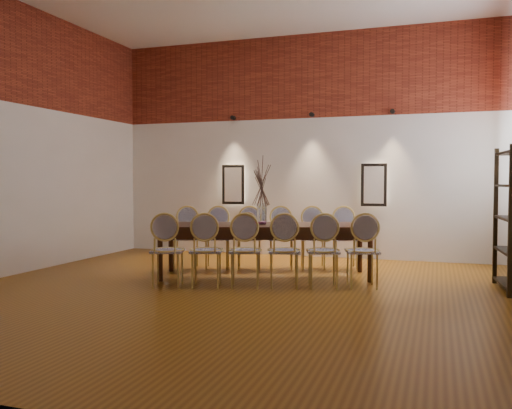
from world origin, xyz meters
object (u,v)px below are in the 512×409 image
(chair_near_d, at_px, (284,251))
(vase, at_px, (262,214))
(chair_far_c, at_px, (249,238))
(chair_far_d, at_px, (281,238))
(chair_near_a, at_px, (168,250))
(bowl, at_px, (248,218))
(dining_table, at_px, (265,250))
(book, at_px, (253,222))
(chair_near_b, at_px, (206,251))
(chair_near_f, at_px, (362,251))
(chair_far_a, at_px, (186,238))
(chair_near_c, at_px, (245,251))
(chair_near_e, at_px, (323,251))
(chair_far_b, at_px, (217,238))
(chair_far_f, at_px, (345,238))
(chair_far_e, at_px, (313,238))

(chair_near_d, height_order, vase, vase)
(chair_far_c, xyz_separation_m, chair_far_d, (0.48, 0.15, 0.00))
(chair_near_a, bearing_deg, bowl, 35.27)
(dining_table, relative_size, book, 11.58)
(chair_near_b, xyz_separation_m, chair_far_c, (0.02, 1.61, 0.00))
(chair_near_d, height_order, chair_near_f, same)
(dining_table, xyz_separation_m, chair_far_a, (-1.42, 0.36, 0.09))
(chair_near_c, height_order, book, chair_near_c)
(dining_table, height_order, chair_near_f, chair_near_f)
(dining_table, relative_size, chair_near_d, 3.20)
(chair_near_f, relative_size, vase, 3.13)
(chair_near_b, relative_size, chair_far_d, 1.00)
(chair_near_a, xyz_separation_m, chair_far_d, (0.98, 1.91, 0.00))
(chair_near_e, height_order, chair_near_f, same)
(chair_near_a, distance_m, vase, 1.49)
(chair_far_b, bearing_deg, dining_table, 134.58)
(chair_near_a, xyz_separation_m, chair_far_f, (1.94, 2.20, 0.00))
(dining_table, relative_size, chair_far_a, 3.20)
(chair_near_b, xyz_separation_m, vase, (0.45, 0.94, 0.43))
(chair_near_d, bearing_deg, chair_far_f, 56.70)
(chair_near_c, relative_size, chair_near_d, 1.00)
(chair_near_f, bearing_deg, bowl, 154.54)
(bowl, height_order, book, bowl)
(chair_far_e, distance_m, bowl, 1.34)
(book, bearing_deg, vase, -38.12)
(chair_near_d, bearing_deg, chair_near_c, 180.00)
(bowl, bearing_deg, dining_table, 28.84)
(dining_table, bearing_deg, chair_near_d, -71.82)
(chair_far_f, height_order, book, chair_far_f)
(chair_near_e, bearing_deg, chair_far_b, 134.58)
(dining_table, xyz_separation_m, chair_near_d, (0.47, -0.65, 0.09))
(dining_table, height_order, chair_near_a, chair_near_a)
(chair_far_e, bearing_deg, chair_far_a, 0.00)
(chair_far_f, bearing_deg, book, 22.44)
(dining_table, bearing_deg, vase, -180.00)
(chair_far_a, relative_size, book, 3.62)
(chair_far_a, xyz_separation_m, chair_far_f, (2.40, 0.75, 0.00))
(chair_far_b, xyz_separation_m, chair_far_c, (0.48, 0.15, 0.00))
(dining_table, height_order, bowl, bowl)
(chair_far_e, xyz_separation_m, chair_far_f, (0.48, 0.15, 0.00))
(chair_near_b, xyz_separation_m, chair_far_d, (0.50, 1.76, 0.00))
(chair_near_c, relative_size, chair_far_d, 1.00)
(chair_near_d, distance_m, chair_far_e, 1.61)
(bowl, bearing_deg, chair_far_d, 75.95)
(chair_far_b, bearing_deg, chair_near_d, 123.30)
(chair_far_f, bearing_deg, chair_near_a, 31.34)
(chair_far_a, distance_m, chair_far_d, 1.51)
(chair_near_d, relative_size, bowl, 3.92)
(chair_near_d, xyz_separation_m, chair_near_f, (0.96, 0.30, 0.00))
(chair_near_c, bearing_deg, chair_far_d, 71.82)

